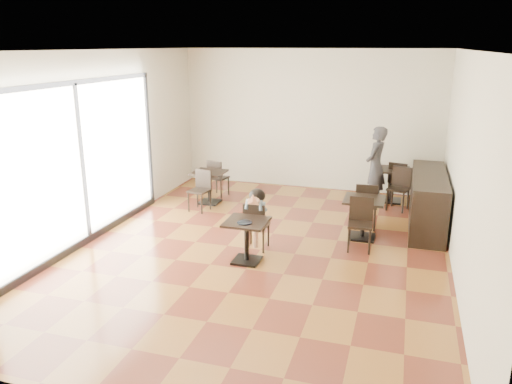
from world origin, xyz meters
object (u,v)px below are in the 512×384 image
at_px(child_table, 247,241).
at_px(chair_back_b, 398,189).
at_px(chair_mid_a, 366,205).
at_px(adult_patron, 375,166).
at_px(chair_back_a, 399,181).
at_px(chair_left_b, 199,191).
at_px(chair_left_a, 219,178).
at_px(child, 257,219).
at_px(cafe_table_left, 209,187).
at_px(cafe_table_mid, 363,219).
at_px(cafe_table_back, 392,185).
at_px(child_chair, 257,225).
at_px(chair_mid_b, 360,225).

xyz_separation_m(child_table, chair_back_b, (2.18, 3.35, 0.10)).
bearing_deg(chair_mid_a, child_table, 48.28).
xyz_separation_m(adult_patron, chair_back_a, (0.50, 0.41, -0.40)).
xyz_separation_m(chair_left_b, chair_back_b, (3.88, 1.24, 0.02)).
height_order(chair_left_a, chair_back_b, chair_back_b).
height_order(child_table, child, child).
height_order(chair_left_b, chair_back_a, chair_back_a).
bearing_deg(cafe_table_left, adult_patron, 15.53).
relative_size(adult_patron, chair_left_a, 2.00).
height_order(cafe_table_mid, cafe_table_left, cafe_table_mid).
distance_m(adult_patron, cafe_table_back, 0.66).
height_order(child, chair_back_b, child).
bearing_deg(cafe_table_back, child, -121.24).
bearing_deg(child, chair_back_b, 52.09).
distance_m(chair_back_a, chair_back_b, 0.66).
height_order(adult_patron, chair_left_a, adult_patron).
xyz_separation_m(child_table, child, (0.00, 0.55, 0.17)).
xyz_separation_m(child, chair_left_a, (-1.70, 2.66, -0.10)).
relative_size(cafe_table_back, chair_left_b, 0.87).
bearing_deg(cafe_table_left, child_table, -57.41).
bearing_deg(chair_back_b, child_chair, -112.03).
relative_size(child_table, cafe_table_mid, 0.94).
relative_size(chair_left_b, chair_back_a, 0.95).
xyz_separation_m(chair_left_a, chair_back_b, (3.88, 0.14, 0.02)).
distance_m(child, chair_left_b, 2.31).
height_order(cafe_table_mid, chair_mid_b, chair_mid_b).
xyz_separation_m(cafe_table_back, chair_back_b, (0.15, -0.55, 0.07)).
xyz_separation_m(adult_patron, cafe_table_left, (-3.38, -0.94, -0.49)).
xyz_separation_m(cafe_table_mid, chair_back_b, (0.54, 1.81, 0.07)).
distance_m(child_chair, chair_back_b, 3.54).
xyz_separation_m(cafe_table_left, chair_mid_b, (3.34, -1.67, 0.09)).
bearing_deg(cafe_table_left, chair_mid_b, -26.55).
height_order(chair_mid_a, chair_back_b, chair_back_b).
height_order(child_chair, chair_mid_a, chair_mid_a).
bearing_deg(chair_back_a, adult_patron, 55.32).
relative_size(child, chair_back_b, 1.18).
bearing_deg(child_chair, chair_left_a, -57.41).
xyz_separation_m(child_table, chair_mid_a, (1.64, 2.09, 0.10)).
relative_size(adult_patron, cafe_table_left, 2.41).
height_order(cafe_table_mid, chair_left_b, chair_left_b).
bearing_deg(cafe_table_back, chair_back_a, 36.88).
relative_size(cafe_table_mid, chair_left_b, 0.87).
relative_size(cafe_table_left, chair_back_a, 0.79).
distance_m(cafe_table_mid, chair_back_b, 1.89).
distance_m(adult_patron, chair_back_b, 0.68).
bearing_deg(child, cafe_table_left, 128.88).
xyz_separation_m(chair_mid_a, chair_left_b, (-3.34, 0.02, -0.02)).
height_order(child_table, chair_left_b, chair_left_b).
bearing_deg(cafe_table_back, adult_patron, -139.53).
relative_size(cafe_table_mid, chair_back_b, 0.83).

